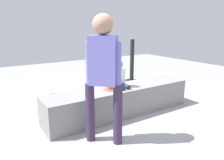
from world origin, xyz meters
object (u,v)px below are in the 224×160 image
(water_bottle_near_gift, at_px, (95,92))
(handbag_black_leather, at_px, (112,92))
(child_seated, at_px, (119,75))
(handbag_brown_canvas, at_px, (53,105))
(adult_standing, at_px, (103,69))
(party_cup_red, at_px, (76,98))
(cake_plate, at_px, (110,88))
(gift_bag, at_px, (111,84))

(water_bottle_near_gift, distance_m, handbag_black_leather, 0.37)
(child_seated, distance_m, handbag_brown_canvas, 1.31)
(adult_standing, bearing_deg, handbag_black_leather, 53.84)
(adult_standing, xyz_separation_m, water_bottle_near_gift, (0.82, 1.75, -0.91))
(water_bottle_near_gift, bearing_deg, child_seated, -95.76)
(adult_standing, distance_m, handbag_brown_canvas, 1.63)
(adult_standing, relative_size, handbag_brown_canvas, 4.57)
(handbag_black_leather, bearing_deg, party_cup_red, 161.03)
(handbag_black_leather, distance_m, handbag_brown_canvas, 1.36)
(cake_plate, bearing_deg, handbag_brown_canvas, 136.65)
(adult_standing, bearing_deg, child_seated, 43.86)
(water_bottle_near_gift, height_order, handbag_black_leather, handbag_black_leather)
(handbag_black_leather, bearing_deg, cake_plate, -124.80)
(adult_standing, distance_m, handbag_black_leather, 2.06)
(child_seated, xyz_separation_m, handbag_black_leather, (0.38, 0.82, -0.58))
(child_seated, distance_m, gift_bag, 1.61)
(adult_standing, height_order, handbag_brown_canvas, adult_standing)
(child_seated, height_order, water_bottle_near_gift, child_seated)
(gift_bag, bearing_deg, water_bottle_near_gift, -155.40)
(gift_bag, distance_m, party_cup_red, 1.08)
(cake_plate, distance_m, gift_bag, 1.69)
(gift_bag, height_order, party_cup_red, gift_bag)
(water_bottle_near_gift, bearing_deg, handbag_brown_canvas, -159.84)
(child_seated, relative_size, party_cup_red, 5.12)
(party_cup_red, xyz_separation_m, handbag_black_leather, (0.74, -0.25, 0.07))
(adult_standing, bearing_deg, handbag_brown_canvas, 100.64)
(gift_bag, distance_m, handbag_black_leather, 0.60)
(child_seated, relative_size, cake_plate, 2.16)
(adult_standing, xyz_separation_m, party_cup_red, (0.36, 1.75, -0.96))
(child_seated, distance_m, adult_standing, 1.04)
(cake_plate, height_order, gift_bag, cake_plate)
(adult_standing, distance_m, water_bottle_near_gift, 2.14)
(adult_standing, bearing_deg, gift_bag, 55.19)
(water_bottle_near_gift, xyz_separation_m, handbag_brown_canvas, (-1.08, -0.39, 0.03))
(cake_plate, xyz_separation_m, handbag_black_leather, (0.60, 0.86, -0.39))
(handbag_brown_canvas, bearing_deg, child_seated, -34.67)
(adult_standing, height_order, party_cup_red, adult_standing)
(handbag_black_leather, bearing_deg, gift_bag, 59.37)
(child_seated, distance_m, party_cup_red, 1.30)
(party_cup_red, bearing_deg, handbag_black_leather, -18.97)
(handbag_brown_canvas, bearing_deg, gift_bag, 21.75)
(water_bottle_near_gift, relative_size, party_cup_red, 2.40)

